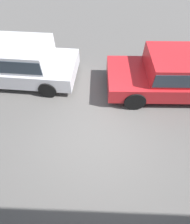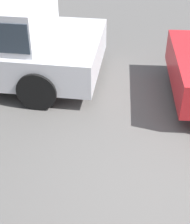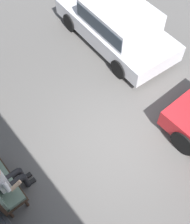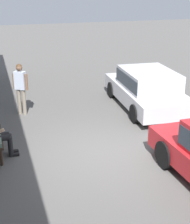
% 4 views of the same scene
% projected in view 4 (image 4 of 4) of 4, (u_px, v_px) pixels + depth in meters
% --- Properties ---
extents(ground_plane, '(60.00, 60.00, 0.00)m').
position_uv_depth(ground_plane, '(105.00, 153.00, 9.01)').
color(ground_plane, '#565451').
extents(parked_car_mid, '(4.34, 2.12, 1.37)m').
position_uv_depth(parked_car_mid, '(147.00, 87.00, 12.01)').
color(parked_car_mid, silver).
rests_on(parked_car_mid, ground_plane).
extents(pedestrian_standing, '(0.37, 0.46, 1.73)m').
position_uv_depth(pedestrian_standing, '(20.00, 85.00, 11.30)').
color(pedestrian_standing, gray).
rests_on(pedestrian_standing, ground_plane).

